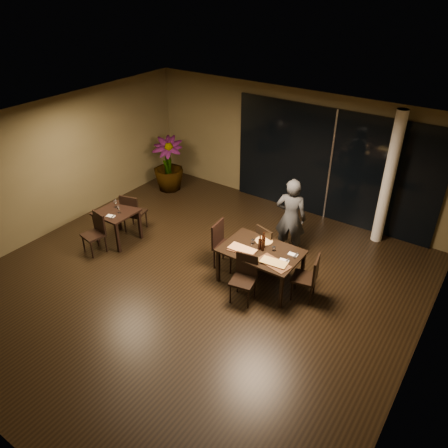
# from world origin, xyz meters

# --- Properties ---
(ground) EXTENTS (8.00, 8.00, 0.00)m
(ground) POSITION_xyz_m (0.00, 0.00, 0.00)
(ground) COLOR black
(ground) RESTS_ON ground
(wall_back) EXTENTS (8.00, 0.10, 3.00)m
(wall_back) POSITION_xyz_m (0.00, 4.05, 1.50)
(wall_back) COLOR brown
(wall_back) RESTS_ON ground
(wall_left) EXTENTS (0.10, 8.00, 3.00)m
(wall_left) POSITION_xyz_m (-4.05, 0.00, 1.50)
(wall_left) COLOR brown
(wall_left) RESTS_ON ground
(wall_right) EXTENTS (0.10, 8.00, 3.00)m
(wall_right) POSITION_xyz_m (4.05, 0.00, 1.50)
(wall_right) COLOR brown
(wall_right) RESTS_ON ground
(ceiling) EXTENTS (8.00, 8.00, 0.04)m
(ceiling) POSITION_xyz_m (0.00, 0.00, 3.02)
(ceiling) COLOR silver
(ceiling) RESTS_ON wall_back
(window_panel) EXTENTS (5.00, 0.06, 2.70)m
(window_panel) POSITION_xyz_m (1.00, 3.96, 1.35)
(window_panel) COLOR black
(window_panel) RESTS_ON ground
(column) EXTENTS (0.24, 0.24, 3.00)m
(column) POSITION_xyz_m (2.40, 3.65, 1.50)
(column) COLOR white
(column) RESTS_ON ground
(main_table) EXTENTS (1.50, 1.00, 0.75)m
(main_table) POSITION_xyz_m (1.00, 0.80, 0.68)
(main_table) COLOR black
(main_table) RESTS_ON ground
(side_table) EXTENTS (0.80, 0.80, 0.75)m
(side_table) POSITION_xyz_m (-2.40, 0.30, 0.62)
(side_table) COLOR black
(side_table) RESTS_ON ground
(chair_main_far) EXTENTS (0.54, 0.54, 0.93)m
(chair_main_far) POSITION_xyz_m (0.83, 1.36, 0.52)
(chair_main_far) COLOR black
(chair_main_far) RESTS_ON ground
(chair_main_near) EXTENTS (0.50, 0.50, 0.92)m
(chair_main_near) POSITION_xyz_m (0.99, 0.23, 0.51)
(chair_main_near) COLOR black
(chair_main_near) RESTS_ON ground
(chair_main_left) EXTENTS (0.51, 0.51, 0.99)m
(chair_main_left) POSITION_xyz_m (0.08, 0.85, 0.55)
(chair_main_left) COLOR black
(chair_main_left) RESTS_ON ground
(chair_main_right) EXTENTS (0.51, 0.51, 0.92)m
(chair_main_right) POSITION_xyz_m (1.97, 0.89, 0.52)
(chair_main_right) COLOR black
(chair_main_right) RESTS_ON ground
(chair_side_far) EXTENTS (0.55, 0.55, 0.97)m
(chair_side_far) POSITION_xyz_m (-2.39, 0.77, 0.54)
(chair_side_far) COLOR black
(chair_side_far) RESTS_ON ground
(chair_side_near) EXTENTS (0.48, 0.48, 0.90)m
(chair_side_near) POSITION_xyz_m (-2.47, -0.25, 0.50)
(chair_side_near) COLOR black
(chair_side_near) RESTS_ON ground
(diner) EXTENTS (0.68, 0.54, 1.76)m
(diner) POSITION_xyz_m (0.99, 2.02, 0.88)
(diner) COLOR #292B2E
(diner) RESTS_ON ground
(potted_plant) EXTENTS (1.10, 1.10, 1.47)m
(potted_plant) POSITION_xyz_m (-3.19, 2.95, 0.74)
(potted_plant) COLOR #224C19
(potted_plant) RESTS_ON ground
(pizza_board_left) EXTENTS (0.57, 0.35, 0.01)m
(pizza_board_left) POSITION_xyz_m (0.70, 0.60, 0.76)
(pizza_board_left) COLOR #472717
(pizza_board_left) RESTS_ON main_table
(pizza_board_right) EXTENTS (0.67, 0.44, 0.01)m
(pizza_board_right) POSITION_xyz_m (1.40, 0.56, 0.76)
(pizza_board_right) COLOR #452816
(pizza_board_right) RESTS_ON main_table
(oblong_pizza_left) EXTENTS (0.51, 0.24, 0.02)m
(oblong_pizza_left) POSITION_xyz_m (0.70, 0.60, 0.77)
(oblong_pizza_left) COLOR maroon
(oblong_pizza_left) RESTS_ON pizza_board_left
(oblong_pizza_right) EXTENTS (0.48, 0.26, 0.02)m
(oblong_pizza_right) POSITION_xyz_m (1.40, 0.56, 0.77)
(oblong_pizza_right) COLOR maroon
(oblong_pizza_right) RESTS_ON pizza_board_right
(round_pizza) EXTENTS (0.33, 0.33, 0.01)m
(round_pizza) POSITION_xyz_m (0.88, 1.10, 0.76)
(round_pizza) COLOR #B52414
(round_pizza) RESTS_ON main_table
(bottle_a) EXTENTS (0.06, 0.06, 0.29)m
(bottle_a) POSITION_xyz_m (0.95, 0.82, 0.90)
(bottle_a) COLOR black
(bottle_a) RESTS_ON main_table
(bottle_b) EXTENTS (0.06, 0.06, 0.28)m
(bottle_b) POSITION_xyz_m (1.02, 0.82, 0.89)
(bottle_b) COLOR black
(bottle_b) RESTS_ON main_table
(bottle_c) EXTENTS (0.07, 0.07, 0.33)m
(bottle_c) POSITION_xyz_m (0.97, 0.92, 0.91)
(bottle_c) COLOR black
(bottle_c) RESTS_ON main_table
(tumbler_left) EXTENTS (0.07, 0.07, 0.08)m
(tumbler_left) POSITION_xyz_m (0.74, 0.92, 0.79)
(tumbler_left) COLOR white
(tumbler_left) RESTS_ON main_table
(tumbler_right) EXTENTS (0.07, 0.07, 0.08)m
(tumbler_right) POSITION_xyz_m (1.19, 0.94, 0.79)
(tumbler_right) COLOR white
(tumbler_right) RESTS_ON main_table
(napkin_near) EXTENTS (0.19, 0.12, 0.01)m
(napkin_near) POSITION_xyz_m (1.52, 0.74, 0.76)
(napkin_near) COLOR silver
(napkin_near) RESTS_ON main_table
(napkin_far) EXTENTS (0.18, 0.10, 0.01)m
(napkin_far) POSITION_xyz_m (1.56, 1.00, 0.76)
(napkin_far) COLOR white
(napkin_far) RESTS_ON main_table
(wine_glass_a) EXTENTS (0.08, 0.08, 0.17)m
(wine_glass_a) POSITION_xyz_m (-2.54, 0.43, 0.84)
(wine_glass_a) COLOR white
(wine_glass_a) RESTS_ON side_table
(wine_glass_b) EXTENTS (0.07, 0.07, 0.16)m
(wine_glass_b) POSITION_xyz_m (-2.30, 0.29, 0.83)
(wine_glass_b) COLOR white
(wine_glass_b) RESTS_ON side_table
(side_napkin) EXTENTS (0.20, 0.15, 0.01)m
(side_napkin) POSITION_xyz_m (-2.32, 0.08, 0.76)
(side_napkin) COLOR white
(side_napkin) RESTS_ON side_table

